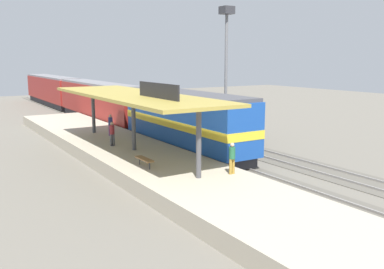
% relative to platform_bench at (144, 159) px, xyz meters
% --- Properties ---
extents(ground_plane, '(120.00, 120.00, 0.00)m').
position_rel_platform_bench_xyz_m(ground_plane, '(8.00, 4.47, -1.34)').
color(ground_plane, '#666056').
extents(track_near, '(3.20, 110.00, 0.16)m').
position_rel_platform_bench_xyz_m(track_near, '(6.00, 4.47, -1.31)').
color(track_near, '#565249').
rests_on(track_near, ground).
extents(track_far, '(3.20, 110.00, 0.16)m').
position_rel_platform_bench_xyz_m(track_far, '(10.60, 4.47, -1.31)').
color(track_far, '#565249').
rests_on(track_far, ground).
extents(platform, '(6.00, 44.00, 0.90)m').
position_rel_platform_bench_xyz_m(platform, '(1.40, 4.47, -0.89)').
color(platform, '#A89E89').
rests_on(platform, ground).
extents(station_canopy, '(5.20, 18.00, 4.70)m').
position_rel_platform_bench_xyz_m(station_canopy, '(1.40, 4.37, 3.19)').
color(station_canopy, '#47474C').
rests_on(station_canopy, platform).
extents(platform_bench, '(0.44, 1.70, 0.50)m').
position_rel_platform_bench_xyz_m(platform_bench, '(0.00, 0.00, 0.00)').
color(platform_bench, '#333338').
rests_on(platform_bench, platform).
extents(locomotive, '(2.93, 14.43, 4.44)m').
position_rel_platform_bench_xyz_m(locomotive, '(6.00, 5.43, 1.07)').
color(locomotive, '#28282D').
rests_on(locomotive, track_near).
extents(passenger_carriage_front, '(2.90, 20.00, 4.24)m').
position_rel_platform_bench_xyz_m(passenger_carriage_front, '(6.00, 23.43, 0.97)').
color(passenger_carriage_front, '#28282D').
rests_on(passenger_carriage_front, track_near).
extents(passenger_carriage_rear, '(2.90, 20.00, 4.24)m').
position_rel_platform_bench_xyz_m(passenger_carriage_rear, '(6.00, 44.23, 0.97)').
color(passenger_carriage_rear, '#28282D').
rests_on(passenger_carriage_rear, track_near).
extents(freight_car, '(2.80, 12.00, 3.54)m').
position_rel_platform_bench_xyz_m(freight_car, '(10.60, 10.24, 0.63)').
color(freight_car, '#28282D').
rests_on(freight_car, track_far).
extents(light_mast, '(1.10, 1.10, 11.70)m').
position_rel_platform_bench_xyz_m(light_mast, '(13.80, 10.83, 7.05)').
color(light_mast, slate).
rests_on(light_mast, ground).
extents(person_waiting, '(0.34, 0.34, 1.71)m').
position_rel_platform_bench_xyz_m(person_waiting, '(2.08, 10.45, 0.51)').
color(person_waiting, '#663375').
rests_on(person_waiting, platform).
extents(person_walking, '(0.34, 0.34, 1.71)m').
position_rel_platform_bench_xyz_m(person_walking, '(3.31, -3.87, 0.51)').
color(person_walking, olive).
rests_on(person_walking, platform).
extents(person_boarding, '(0.34, 0.34, 1.71)m').
position_rel_platform_bench_xyz_m(person_boarding, '(0.69, 6.59, 0.51)').
color(person_boarding, '#4C4C51').
rests_on(person_boarding, platform).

